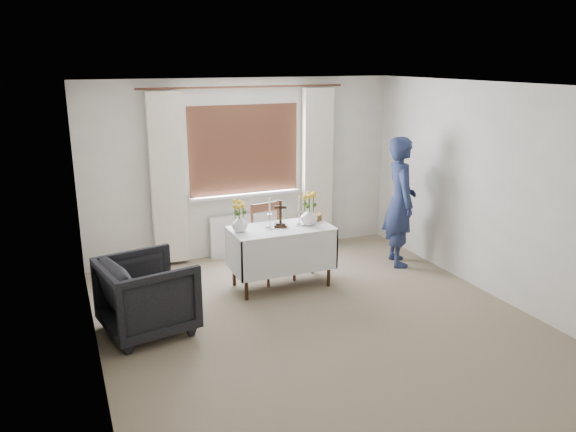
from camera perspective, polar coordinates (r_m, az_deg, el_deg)
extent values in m
plane|color=#86755D|center=(6.16, 3.23, -10.81)|extent=(5.00, 5.00, 0.00)
cube|color=white|center=(6.96, -0.69, -4.18)|extent=(1.24, 0.64, 0.76)
imported|color=black|center=(6.00, -14.09, -7.82)|extent=(1.03, 1.02, 0.80)
imported|color=#222650|center=(7.73, 11.33, 1.44)|extent=(0.60, 0.74, 1.77)
cube|color=silver|center=(8.14, -4.16, -1.84)|extent=(1.10, 0.10, 0.60)
imported|color=white|center=(6.68, -4.92, -0.75)|extent=(0.22, 0.22, 0.20)
imported|color=white|center=(6.93, 2.15, -0.02)|extent=(0.23, 0.23, 0.22)
cylinder|color=brown|center=(7.15, 2.60, -0.10)|extent=(0.27, 0.27, 0.08)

